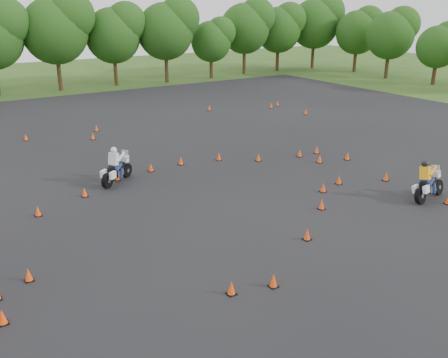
% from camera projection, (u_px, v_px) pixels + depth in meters
% --- Properties ---
extents(ground, '(140.00, 140.00, 0.00)m').
position_uv_depth(ground, '(277.00, 234.00, 20.31)').
color(ground, '#2D5119').
rests_on(ground, ground).
extents(asphalt_pad, '(62.00, 62.00, 0.00)m').
position_uv_depth(asphalt_pad, '(202.00, 190.00, 25.05)').
color(asphalt_pad, black).
rests_on(asphalt_pad, ground).
extents(treeline, '(86.90, 32.12, 10.66)m').
position_uv_depth(treeline, '(58.00, 50.00, 47.51)').
color(treeline, '#1F4513').
rests_on(treeline, ground).
extents(traffic_cones, '(36.54, 33.42, 0.45)m').
position_uv_depth(traffic_cones, '(208.00, 179.00, 25.94)').
color(traffic_cones, '#FD4A0A').
rests_on(traffic_cones, asphalt_pad).
extents(rider_yellow, '(2.58, 1.16, 1.92)m').
position_uv_depth(rider_yellow, '(432.00, 180.00, 23.58)').
color(rider_yellow, '#F3A215').
rests_on(rider_yellow, ground).
extents(rider_white, '(2.54, 2.12, 1.97)m').
position_uv_depth(rider_white, '(116.00, 164.00, 25.85)').
color(rider_white, silver).
rests_on(rider_white, ground).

